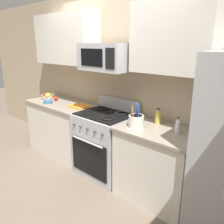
{
  "coord_description": "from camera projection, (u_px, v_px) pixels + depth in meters",
  "views": [
    {
      "loc": [
        2.09,
        -1.47,
        1.87
      ],
      "look_at": [
        0.25,
        0.59,
        1.03
      ],
      "focal_mm": 36.35,
      "sensor_mm": 36.0,
      "label": 1
    }
  ],
  "objects": [
    {
      "name": "ground_plane",
      "position": [
        67.0,
        194.0,
        2.92
      ],
      "size": [
        16.0,
        16.0,
        0.0
      ],
      "primitive_type": "plane",
      "color": "#6B5B4C"
    },
    {
      "name": "wall_back",
      "position": [
        123.0,
        84.0,
        3.34
      ],
      "size": [
        8.0,
        0.1,
        2.6
      ],
      "primitive_type": "cube",
      "color": "tan",
      "rests_on": "ground"
    },
    {
      "name": "counter_left",
      "position": [
        63.0,
        128.0,
        3.95
      ],
      "size": [
        1.26,
        0.65,
        0.91
      ],
      "color": "silver",
      "rests_on": "ground"
    },
    {
      "name": "range_oven",
      "position": [
        105.0,
        143.0,
        3.3
      ],
      "size": [
        0.76,
        0.69,
        1.09
      ],
      "color": "#B2B5BA",
      "rests_on": "ground"
    },
    {
      "name": "counter_right",
      "position": [
        157.0,
        165.0,
        2.75
      ],
      "size": [
        0.95,
        0.65,
        0.91
      ],
      "color": "silver",
      "rests_on": "ground"
    },
    {
      "name": "microwave",
      "position": [
        106.0,
        57.0,
        2.96
      ],
      "size": [
        0.7,
        0.44,
        0.35
      ],
      "color": "#B2B5BA"
    },
    {
      "name": "upper_cabinets_left",
      "position": [
        66.0,
        39.0,
        3.65
      ],
      "size": [
        1.25,
        0.34,
        0.77
      ],
      "color": "silver"
    },
    {
      "name": "upper_cabinets_right",
      "position": [
        174.0,
        38.0,
        2.44
      ],
      "size": [
        0.94,
        0.34,
        0.77
      ],
      "color": "silver"
    },
    {
      "name": "utensil_crock",
      "position": [
        136.0,
        121.0,
        2.69
      ],
      "size": [
        0.18,
        0.18,
        0.3
      ],
      "color": "white",
      "rests_on": "counter_right"
    },
    {
      "name": "fruit_basket",
      "position": [
        48.0,
        96.0,
        4.04
      ],
      "size": [
        0.24,
        0.24,
        0.11
      ],
      "color": "tan",
      "rests_on": "counter_left"
    },
    {
      "name": "apple_loose",
      "position": [
        56.0,
        98.0,
        3.95
      ],
      "size": [
        0.07,
        0.07,
        0.07
      ],
      "primitive_type": "sphere",
      "color": "red",
      "rests_on": "counter_left"
    },
    {
      "name": "cutting_board",
      "position": [
        79.0,
        106.0,
        3.58
      ],
      "size": [
        0.35,
        0.3,
        0.02
      ],
      "primitive_type": "cube",
      "rotation": [
        0.0,
        0.0,
        -0.11
      ],
      "color": "orange",
      "rests_on": "counter_left"
    },
    {
      "name": "bottle_vinegar",
      "position": [
        178.0,
        126.0,
        2.48
      ],
      "size": [
        0.05,
        0.05,
        0.19
      ],
      "color": "silver",
      "rests_on": "counter_right"
    },
    {
      "name": "bottle_oil",
      "position": [
        158.0,
        117.0,
        2.8
      ],
      "size": [
        0.07,
        0.07,
        0.2
      ],
      "color": "gold",
      "rests_on": "counter_right"
    },
    {
      "name": "prep_bowl",
      "position": [
        48.0,
        101.0,
        3.77
      ],
      "size": [
        0.15,
        0.15,
        0.06
      ],
      "color": "teal",
      "rests_on": "counter_left"
    }
  ]
}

